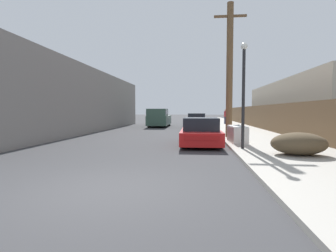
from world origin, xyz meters
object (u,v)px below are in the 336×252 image
object	(u,v)px
car_parked_mid	(197,121)
car_parked_far	(199,118)
utility_pole	(230,69)
pedestrian	(225,116)
discarded_fridge	(237,134)
pickup_truck	(159,118)
street_lamp	(244,87)
parked_sports_car_red	(200,132)
brush_pile	(299,144)

from	to	relation	value
car_parked_mid	car_parked_far	bearing A→B (deg)	90.94
car_parked_mid	utility_pole	xyz separation A→B (m)	(1.76, -9.08, 3.32)
pedestrian	discarded_fridge	bearing A→B (deg)	-94.65
car_parked_mid	pickup_truck	distance (m)	4.28
discarded_fridge	car_parked_far	world-z (taller)	car_parked_far
street_lamp	parked_sports_car_red	bearing A→B (deg)	129.62
discarded_fridge	street_lamp	xyz separation A→B (m)	(-0.11, -2.08, 2.03)
discarded_fridge	street_lamp	bearing A→B (deg)	-95.82
pickup_truck	street_lamp	distance (m)	16.74
car_parked_far	pedestrian	size ratio (longest dim) A/B	2.45
pickup_truck	street_lamp	world-z (taller)	street_lamp
utility_pole	pedestrian	world-z (taller)	utility_pole
discarded_fridge	parked_sports_car_red	world-z (taller)	parked_sports_car_red
utility_pole	street_lamp	distance (m)	4.93
car_parked_mid	utility_pole	bearing A→B (deg)	-76.40
pedestrian	street_lamp	bearing A→B (deg)	-94.49
parked_sports_car_red	car_parked_far	distance (m)	22.51
pickup_truck	utility_pole	size ratio (longest dim) A/B	0.72
car_parked_mid	street_lamp	bearing A→B (deg)	-80.30
car_parked_far	pickup_truck	world-z (taller)	pickup_truck
car_parked_mid	brush_pile	world-z (taller)	car_parked_mid
pickup_truck	pedestrian	size ratio (longest dim) A/B	3.21
discarded_fridge	car_parked_mid	size ratio (longest dim) A/B	0.43
parked_sports_car_red	car_parked_mid	world-z (taller)	car_parked_mid
utility_pole	car_parked_far	bearing A→B (deg)	94.17
car_parked_mid	pedestrian	distance (m)	7.04
pickup_truck	parked_sports_car_red	bearing A→B (deg)	105.63
car_parked_far	pickup_truck	distance (m)	9.68
pickup_truck	street_lamp	xyz separation A→B (m)	(5.53, -15.72, 1.64)
street_lamp	brush_pile	xyz separation A→B (m)	(1.62, -1.33, -2.04)
car_parked_mid	utility_pole	world-z (taller)	utility_pole
car_parked_far	parked_sports_car_red	bearing A→B (deg)	-91.61
car_parked_far	utility_pole	distance (m)	20.08
pickup_truck	brush_pile	xyz separation A→B (m)	(7.14, -17.05, -0.40)
discarded_fridge	car_parked_mid	bearing A→B (deg)	96.14
car_parked_mid	discarded_fridge	bearing A→B (deg)	-78.52
utility_pole	street_lamp	xyz separation A→B (m)	(-0.05, -4.72, -1.42)
car_parked_far	car_parked_mid	bearing A→B (deg)	-92.74
utility_pole	discarded_fridge	bearing A→B (deg)	-88.59
car_parked_far	pedestrian	world-z (taller)	pedestrian
discarded_fridge	pickup_truck	xyz separation A→B (m)	(-5.64, 13.63, 0.39)
car_parked_mid	brush_pile	size ratio (longest dim) A/B	2.36
street_lamp	brush_pile	world-z (taller)	street_lamp
car_parked_far	pickup_truck	size ratio (longest dim) A/B	0.76
parked_sports_car_red	utility_pole	distance (m)	4.67
pickup_truck	car_parked_far	bearing A→B (deg)	-115.52
pickup_truck	pedestrian	distance (m)	8.30
pickup_truck	pedestrian	world-z (taller)	pedestrian
utility_pole	car_parked_mid	bearing A→B (deg)	100.96
pedestrian	utility_pole	bearing A→B (deg)	-95.69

